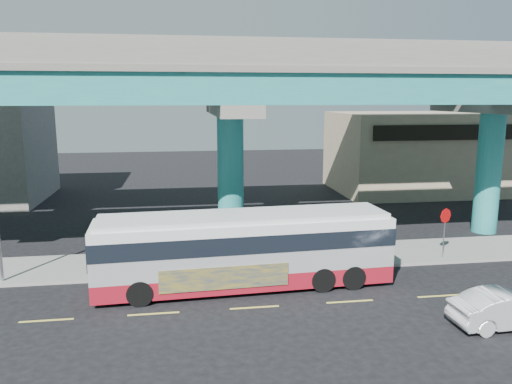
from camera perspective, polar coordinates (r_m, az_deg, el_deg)
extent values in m
plane|color=black|center=(20.91, -0.30, -12.74)|extent=(120.00, 120.00, 0.00)
cube|color=gray|center=(25.98, -2.06, -7.79)|extent=(70.00, 4.00, 0.15)
cube|color=#D8C64C|center=(21.11, -22.84, -13.38)|extent=(2.00, 0.12, 0.01)
cube|color=#D8C64C|center=(20.49, -11.63, -13.47)|extent=(2.00, 0.12, 0.01)
cube|color=#D8C64C|center=(20.64, -0.17, -13.05)|extent=(2.00, 0.12, 0.01)
cube|color=#D8C64C|center=(21.54, 10.66, -12.19)|extent=(2.00, 0.12, 0.01)
cube|color=#D8C64C|center=(23.11, 20.25, -11.07)|extent=(2.00, 0.12, 0.01)
cylinder|color=#21767E|center=(28.49, -2.91, 1.39)|extent=(1.50, 1.50, 7.40)
cube|color=gray|center=(28.11, -2.99, 9.46)|extent=(2.00, 12.00, 0.60)
cube|color=gray|center=(31.59, -3.64, 11.23)|extent=(1.80, 5.00, 1.20)
cylinder|color=#21767E|center=(34.00, 25.03, 1.92)|extent=(1.50, 1.50, 7.40)
cube|color=gray|center=(33.68, 25.57, 8.65)|extent=(2.00, 12.00, 0.60)
cube|color=gray|center=(36.64, 22.60, 10.37)|extent=(1.80, 5.00, 1.20)
cube|color=#21767E|center=(24.63, -2.20, 11.60)|extent=(52.00, 5.00, 1.40)
cube|color=gray|center=(24.66, -2.21, 13.58)|extent=(52.00, 5.40, 0.30)
cube|color=gray|center=(22.21, -1.48, 15.31)|extent=(52.00, 0.25, 0.80)
cube|color=gray|center=(27.17, -2.83, 14.48)|extent=(52.00, 0.25, 0.80)
cube|color=#21767E|center=(31.63, -3.67, 13.58)|extent=(52.00, 5.00, 1.40)
cube|color=gray|center=(31.68, -3.69, 15.12)|extent=(52.00, 5.40, 0.30)
cube|color=gray|center=(29.25, -3.26, 16.57)|extent=(52.00, 0.25, 0.80)
cube|color=gray|center=(34.21, -4.08, 15.71)|extent=(52.00, 0.25, 0.80)
cube|color=tan|center=(47.07, 17.69, 4.37)|extent=(14.00, 10.00, 7.00)
cube|color=black|center=(42.40, 20.89, 6.37)|extent=(12.00, 0.25, 1.20)
cube|color=maroon|center=(22.54, -1.32, -9.34)|extent=(13.07, 3.39, 0.76)
cube|color=#B3B3B8|center=(22.16, -1.33, -6.45)|extent=(13.07, 3.39, 1.62)
cube|color=black|center=(22.00, -1.34, -5.11)|extent=(13.13, 3.45, 0.76)
cube|color=silver|center=(21.85, -1.34, -3.61)|extent=(13.07, 3.39, 0.43)
cube|color=silver|center=(21.77, -1.35, -2.79)|extent=(12.66, 3.12, 0.22)
cube|color=black|center=(24.01, 14.16, -4.49)|extent=(0.18, 2.50, 1.30)
cube|color=black|center=(21.92, -18.40, -6.18)|extent=(0.18, 2.50, 1.30)
cube|color=navy|center=(20.95, -3.59, -9.79)|extent=(5.39, 0.32, 0.97)
cylinder|color=black|center=(21.11, -13.14, -11.21)|extent=(1.09, 0.38, 1.08)
cylinder|color=black|center=(23.43, -12.98, -8.96)|extent=(1.09, 0.38, 1.08)
cylinder|color=black|center=(22.20, 7.64, -9.90)|extent=(1.09, 0.38, 1.08)
cylinder|color=black|center=(24.42, 5.73, -7.91)|extent=(1.09, 0.38, 1.08)
cylinder|color=black|center=(22.68, 11.04, -9.56)|extent=(1.09, 0.38, 1.08)
cylinder|color=black|center=(24.86, 8.85, -7.65)|extent=(1.09, 0.38, 1.08)
imported|color=silver|center=(20.98, 26.78, -11.84)|extent=(1.74, 4.27, 1.38)
cylinder|color=gray|center=(27.65, 20.68, -4.72)|extent=(0.06, 0.06, 2.27)
cylinder|color=#B20A0A|center=(27.37, 20.86, -2.55)|extent=(0.74, 0.32, 0.78)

